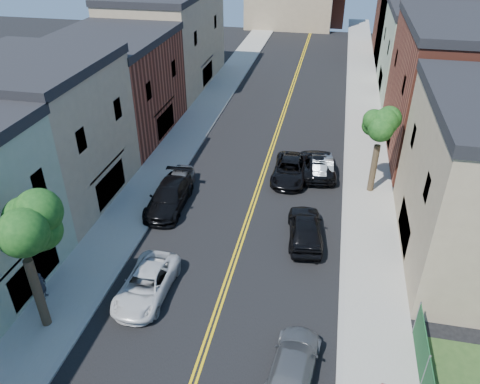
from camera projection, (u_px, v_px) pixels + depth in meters
The scene contains 21 objects.
sidewalk_left at pixel (197, 119), 44.20m from camera, with size 3.20×100.00×0.15m, color gray.
sidewalk_right at pixel (366, 133), 41.46m from camera, with size 3.20×100.00×0.15m, color gray.
curb_left at pixel (215, 121), 43.89m from camera, with size 0.30×100.00×0.15m, color gray.
curb_right at pixel (346, 132), 41.76m from camera, with size 0.30×100.00×0.15m, color gray.
bldg_left_tan_near at pixel (41, 137), 30.44m from camera, with size 9.00×10.00×9.00m, color #998466.
bldg_left_brick at pixel (114, 89), 39.86m from camera, with size 9.00×12.00×8.00m, color brown.
bldg_left_tan_far at pixel (167, 41), 51.11m from camera, with size 9.00×16.00×9.50m, color #998466.
bldg_right_brick at pixel (456, 93), 36.15m from camera, with size 9.00×14.00×10.00m, color brown.
bldg_right_palegrn at pixel (429, 55), 48.19m from camera, with size 9.00×12.00×8.50m, color gray.
church at pixel (437, 0), 58.75m from camera, with size 16.20×14.20×22.60m.
tree_left_mid at pixel (14, 214), 19.13m from camera, with size 5.20×5.20×9.29m.
tree_right_far at pixel (383, 116), 30.15m from camera, with size 4.40×4.40×8.03m.
white_pickup at pixel (146, 284), 24.02m from camera, with size 2.32×5.03×1.40m, color silver.
grey_car_left at pixel (179, 182), 32.86m from camera, with size 1.70×4.23×1.44m, color #515459.
black_car_left at pixel (169, 196), 31.08m from camera, with size 2.29×5.63×1.63m, color black.
grey_car_right at pixel (294, 364), 19.84m from camera, with size 1.91×4.70×1.37m, color #525559.
black_car_right at pixel (305, 228), 27.96m from camera, with size 2.01×5.00×1.70m, color black.
silver_car_right at pixel (322, 165), 35.00m from camera, with size 1.54×4.41×1.45m, color #B4B8BC.
dark_car_right_far at pixel (317, 164), 35.11m from camera, with size 2.44×5.29×1.47m, color black.
black_suv_lane at pixel (290, 170), 34.42m from camera, with size 2.42×5.24×1.46m, color black.
pedestrian_left at pixel (42, 286), 23.59m from camera, with size 0.58×0.38×1.59m, color #25262D.
Camera 1 is at (4.53, 0.47, 17.44)m, focal length 34.59 mm.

